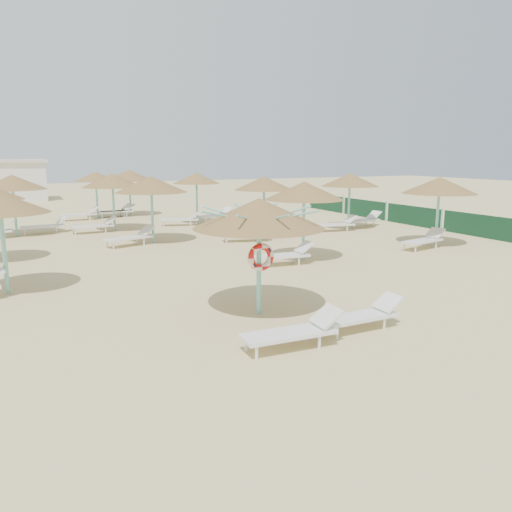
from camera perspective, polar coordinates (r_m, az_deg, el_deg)
name	(u,v)px	position (r m, az deg, el deg)	size (l,w,h in m)	color
ground	(250,320)	(11.03, -0.67, -7.36)	(120.00, 120.00, 0.00)	tan
main_palapa	(259,214)	(11.02, 0.34, 4.84)	(2.94, 2.94, 2.63)	#74CAC0
lounger_main_a	(295,331)	(9.44, 4.48, -8.54)	(1.96, 0.65, 0.70)	white
lounger_main_b	(364,315)	(10.64, 12.23, -6.57)	(1.82, 0.59, 0.66)	white
palapa_field	(180,184)	(22.41, -8.64, 8.13)	(19.88, 18.67, 2.72)	#74CAC0
windbreak_fence	(414,216)	(26.95, 17.58, 4.39)	(0.08, 19.84, 1.10)	#194C2A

